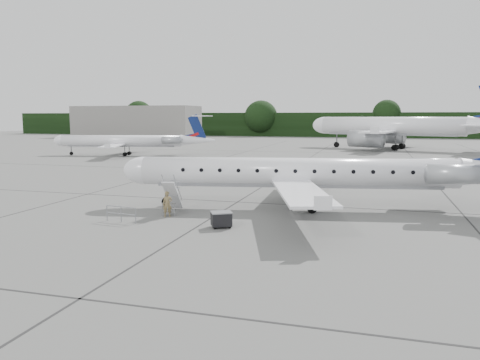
% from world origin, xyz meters
% --- Properties ---
extents(ground, '(320.00, 320.00, 0.00)m').
position_xyz_m(ground, '(0.00, 0.00, 0.00)').
color(ground, slate).
rests_on(ground, ground).
extents(treeline, '(260.00, 4.00, 8.00)m').
position_xyz_m(treeline, '(0.00, 130.00, 4.00)').
color(treeline, black).
rests_on(treeline, ground).
extents(terminal_building, '(40.00, 14.00, 10.00)m').
position_xyz_m(terminal_building, '(-70.00, 110.00, 5.00)').
color(terminal_building, gray).
rests_on(terminal_building, ground).
extents(main_regional_jet, '(31.87, 25.45, 7.33)m').
position_xyz_m(main_regional_jet, '(-0.66, 5.93, 3.67)').
color(main_regional_jet, white).
rests_on(main_regional_jet, ground).
extents(airstair, '(1.29, 2.62, 2.30)m').
position_xyz_m(airstair, '(-8.65, 2.09, 1.15)').
color(airstair, white).
rests_on(airstair, ground).
extents(passenger, '(0.75, 0.65, 1.72)m').
position_xyz_m(passenger, '(-8.39, 0.71, 0.86)').
color(passenger, olive).
rests_on(passenger, ground).
extents(safety_railing, '(2.19, 0.36, 1.00)m').
position_xyz_m(safety_railing, '(-10.51, -1.57, 0.50)').
color(safety_railing, gray).
rests_on(safety_railing, ground).
extents(baggage_cart, '(1.48, 1.39, 1.02)m').
position_xyz_m(baggage_cart, '(-4.04, -1.12, 0.51)').
color(baggage_cart, black).
rests_on(baggage_cart, ground).
extents(bg_narrowbody, '(42.94, 36.41, 13.12)m').
position_xyz_m(bg_narrowbody, '(7.48, 73.06, 6.56)').
color(bg_narrowbody, white).
rests_on(bg_narrowbody, ground).
extents(bg_regional_left, '(29.88, 24.26, 6.92)m').
position_xyz_m(bg_regional_left, '(-37.16, 44.19, 3.46)').
color(bg_regional_left, white).
rests_on(bg_regional_left, ground).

